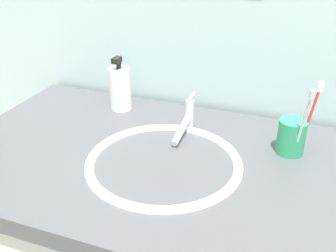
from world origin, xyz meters
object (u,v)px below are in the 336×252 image
toothbrush_cup (291,137)px  toothbrush_white (304,120)px  faucet (186,120)px  toothbrush_red (311,114)px  soap_dispenser (120,88)px

toothbrush_cup → toothbrush_white: size_ratio=0.46×
faucet → toothbrush_cup: faucet is taller
faucet → toothbrush_white: bearing=-9.8°
toothbrush_white → toothbrush_red: toothbrush_white is taller
toothbrush_red → soap_dispenser: toothbrush_red is taller
toothbrush_red → toothbrush_cup: bearing=-172.8°
toothbrush_cup → soap_dispenser: soap_dispenser is taller
faucet → toothbrush_cup: (0.29, -0.01, 0.01)m
toothbrush_red → soap_dispenser: size_ratio=1.11×
toothbrush_white → toothbrush_red: size_ratio=1.03×
toothbrush_cup → soap_dispenser: 0.54m
faucet → toothbrush_white: toothbrush_white is taller
toothbrush_red → toothbrush_white: bearing=-107.0°
toothbrush_white → soap_dispenser: size_ratio=1.15×
faucet → toothbrush_red: 0.33m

